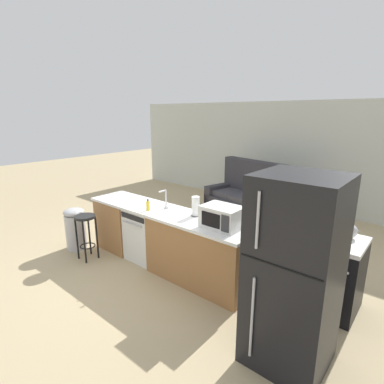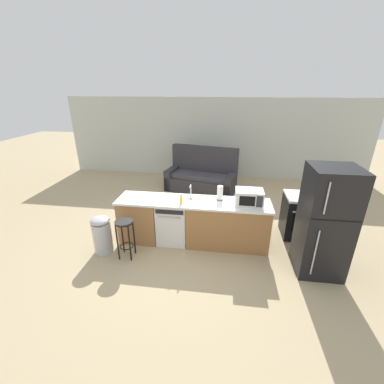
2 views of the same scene
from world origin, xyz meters
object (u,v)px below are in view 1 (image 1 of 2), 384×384
Objects in this scene: soap_bottle at (148,206)px; dishwasher at (148,234)px; microwave at (222,217)px; trash_bin at (75,228)px; paper_towel_roll at (196,206)px; bar_stool at (86,228)px; refrigerator at (294,274)px; couch at (251,201)px; stove_range at (326,272)px; kettle at (350,231)px.

dishwasher is at bearing 143.96° from soap_bottle.
microwave is 2.80m from trash_bin.
paper_towel_roll is (0.90, 0.12, 0.62)m from dishwasher.
trash_bin is at bearing 171.06° from bar_stool.
microwave is at bearing 154.78° from refrigerator.
paper_towel_roll is (-0.53, 0.12, -0.00)m from microwave.
couch reaches higher than soap_bottle.
trash_bin is at bearing -161.75° from paper_towel_roll.
stove_range is 3.99m from trash_bin.
bar_stool is 3.65m from couch.
kettle reaches higher than bar_stool.
kettle is (2.77, 0.68, 0.56)m from dishwasher.
refrigerator is at bearing -9.58° from soap_bottle.
trash_bin is (-1.22, -0.58, -0.04)m from dishwasher.
dishwasher is 1.14× the size of bar_stool.
paper_towel_roll is (-1.70, 0.67, 0.12)m from refrigerator.
microwave is at bearing -152.97° from kettle.
paper_towel_roll is at bearing 18.25° from trash_bin.
stove_range is 3.26m from couch.
kettle is 4.23m from trash_bin.
trash_bin is (-3.82, -0.03, -0.53)m from refrigerator.
refrigerator reaches higher than trash_bin.
dishwasher is 2.91m from kettle.
dishwasher is 1.68× the size of microwave.
microwave is at bearing -13.01° from paper_towel_roll.
paper_towel_roll is 1.95m from kettle.
kettle is (1.87, 0.56, -0.05)m from paper_towel_roll.
couch reaches higher than trash_bin.
trash_bin is 0.34× the size of couch.
couch reaches higher than microwave.
couch is (0.09, 2.99, -0.58)m from soap_bottle.
bar_stool is (-3.33, -0.11, -0.38)m from refrigerator.
microwave is 2.84× the size of soap_bottle.
paper_towel_roll is at bearing 25.45° from bar_stool.
kettle is (1.33, 0.68, -0.05)m from microwave.
microwave is 1.50m from kettle.
microwave is at bearing -68.10° from couch.
couch is at bearing 135.16° from stove_range.
bar_stool is (-0.73, -0.66, 0.11)m from dishwasher.
soap_bottle is at bearing -159.26° from paper_towel_roll.
paper_towel_roll reaches higher than trash_bin.
bar_stool is at bearing -178.18° from refrigerator.
microwave is (-1.16, -0.55, 0.59)m from stove_range.
microwave is 2.44× the size of kettle.
couch is at bearing 66.13° from trash_bin.
paper_towel_roll is at bearing 7.71° from dishwasher.
bar_stool is at bearing -8.94° from trash_bin.
dishwasher is 2.66m from stove_range.
trash_bin is at bearing -154.68° from dishwasher.
refrigerator is at bearing -97.83° from kettle.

